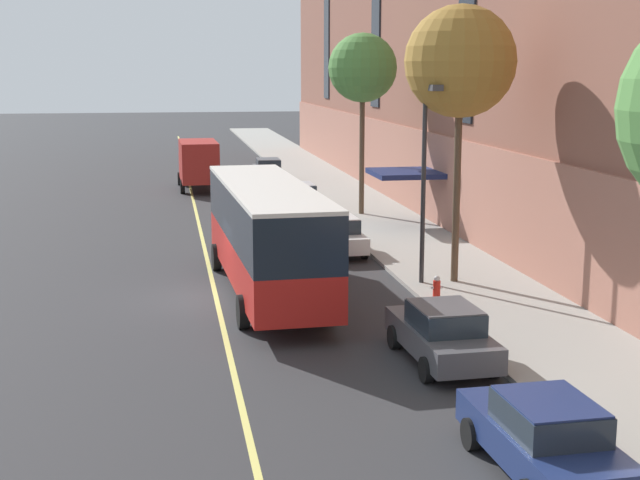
# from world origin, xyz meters

# --- Properties ---
(ground_plane) EXTENTS (260.00, 260.00, 0.00)m
(ground_plane) POSITION_xyz_m (0.00, 0.00, 0.00)
(ground_plane) COLOR #303033
(sidewalk) EXTENTS (4.74, 160.00, 0.15)m
(sidewalk) POSITION_xyz_m (9.15, 3.00, 0.07)
(sidewalk) COLOR #9E9B93
(sidewalk) RESTS_ON ground
(city_bus) EXTENTS (3.19, 12.18, 3.73)m
(city_bus) POSITION_xyz_m (1.97, -0.02, 2.16)
(city_bus) COLOR red
(city_bus) RESTS_ON ground
(parked_car_silver_0) EXTENTS (2.00, 4.74, 1.56)m
(parked_car_silver_0) POSITION_xyz_m (5.57, 17.09, 0.78)
(parked_car_silver_0) COLOR #B7B7BC
(parked_car_silver_0) RESTS_ON ground
(parked_car_darkgray_1) EXTENTS (1.97, 4.81, 1.56)m
(parked_car_darkgray_1) POSITION_xyz_m (5.51, 30.31, 0.78)
(parked_car_darkgray_1) COLOR #4C4C51
(parked_car_darkgray_1) RESTS_ON ground
(parked_car_darkgray_3) EXTENTS (2.04, 4.43, 1.56)m
(parked_car_darkgray_3) POSITION_xyz_m (5.59, -7.67, 0.78)
(parked_car_darkgray_3) COLOR #4C4C51
(parked_car_darkgray_3) RESTS_ON ground
(parked_car_navy_4) EXTENTS (2.03, 4.45, 1.56)m
(parked_car_navy_4) POSITION_xyz_m (5.45, -14.23, 0.78)
(parked_car_navy_4) COLOR navy
(parked_car_navy_4) RESTS_ON ground
(parked_car_white_5) EXTENTS (2.04, 4.54, 1.56)m
(parked_car_white_5) POSITION_xyz_m (5.53, 6.39, 0.78)
(parked_car_white_5) COLOR silver
(parked_car_white_5) RESTS_ON ground
(box_truck) EXTENTS (2.46, 6.83, 3.10)m
(box_truck) POSITION_xyz_m (0.76, 26.76, 1.75)
(box_truck) COLOR maroon
(box_truck) RESTS_ON ground
(street_tree_mid_block) EXTENTS (3.75, 3.75, 9.39)m
(street_tree_mid_block) POSITION_xyz_m (8.56, 0.32, 7.63)
(street_tree_mid_block) COLOR brown
(street_tree_mid_block) RESTS_ON sidewalk
(street_tree_far_uptown) EXTENTS (3.42, 3.42, 9.03)m
(street_tree_far_uptown) POSITION_xyz_m (8.56, 15.28, 7.43)
(street_tree_far_uptown) COLOR brown
(street_tree_far_uptown) RESTS_ON sidewalk
(street_lamp) EXTENTS (0.36, 1.48, 6.82)m
(street_lamp) POSITION_xyz_m (7.38, 0.08, 4.33)
(street_lamp) COLOR #2D2D30
(street_lamp) RESTS_ON sidewalk
(fire_hydrant) EXTENTS (0.42, 0.24, 0.72)m
(fire_hydrant) POSITION_xyz_m (7.28, -1.77, 0.49)
(fire_hydrant) COLOR red
(fire_hydrant) RESTS_ON sidewalk
(lane_centerline) EXTENTS (0.16, 140.00, 0.01)m
(lane_centerline) POSITION_xyz_m (0.27, 3.00, 0.00)
(lane_centerline) COLOR #E0D66B
(lane_centerline) RESTS_ON ground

